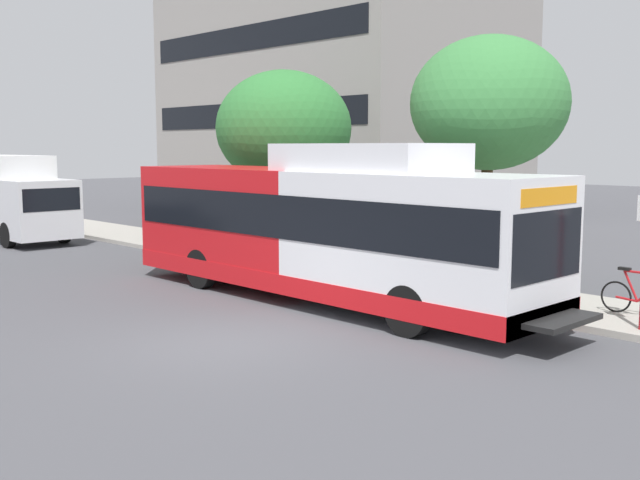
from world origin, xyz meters
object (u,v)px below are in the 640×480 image
(street_tree_near_stop, at_px, (489,104))
(box_truck_background, at_px, (11,195))
(transit_bus, at_px, (323,228))
(street_tree_mid_block, at_px, (284,129))

(street_tree_near_stop, relative_size, box_truck_background, 0.87)
(transit_bus, distance_m, street_tree_near_stop, 5.13)
(street_tree_mid_block, bearing_deg, transit_bus, -123.71)
(street_tree_near_stop, bearing_deg, box_truck_background, 103.52)
(transit_bus, distance_m, box_truck_background, 16.58)
(street_tree_near_stop, relative_size, street_tree_mid_block, 1.04)
(transit_bus, relative_size, street_tree_mid_block, 2.09)
(street_tree_mid_block, distance_m, box_truck_background, 11.95)
(box_truck_background, bearing_deg, transit_bus, -87.63)
(street_tree_near_stop, xyz_separation_m, street_tree_mid_block, (0.10, 7.71, -0.46))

